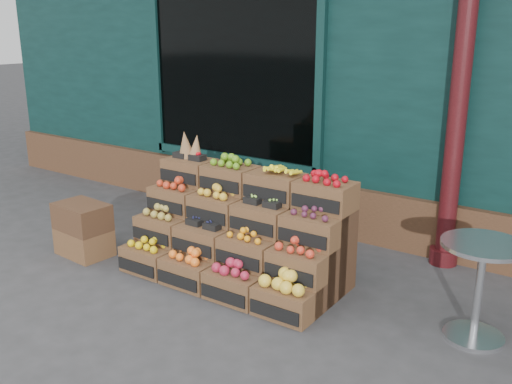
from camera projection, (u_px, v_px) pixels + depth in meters
The scene contains 6 objects.
ground at pixel (228, 309), 4.92m from camera, with size 60.00×60.00×0.00m, color #373739.
shop_facade at pixel (443, 21), 8.24m from camera, with size 12.00×6.24×4.80m.
crate_display at pixel (239, 236), 5.47m from camera, with size 2.11×1.05×1.31m.
spare_crates at pixel (83, 229), 6.00m from camera, with size 0.59×0.43×0.56m.
bistro_table at pixel (480, 280), 4.33m from camera, with size 0.63×0.63×0.80m.
shopkeeper at pixel (262, 132), 7.82m from camera, with size 0.68×0.45×1.87m, color #1D6727.
Camera 1 is at (2.75, -3.48, 2.37)m, focal length 40.00 mm.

